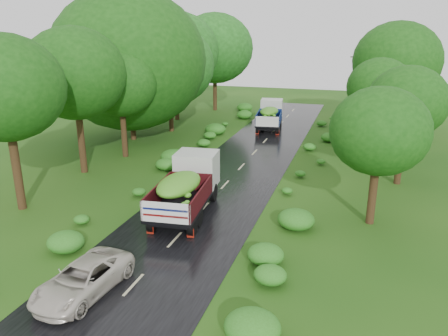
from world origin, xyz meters
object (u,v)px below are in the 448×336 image
at_px(truck_far, 270,114).
at_px(utility_pole, 355,91).
at_px(truck_near, 187,184).
at_px(car, 83,279).

xyz_separation_m(truck_far, utility_pole, (7.83, 0.90, 2.44)).
relative_size(truck_far, utility_pole, 0.85).
bearing_deg(utility_pole, truck_far, 174.41).
height_order(truck_near, car, truck_near).
relative_size(truck_near, truck_far, 1.06).
height_order(car, utility_pole, utility_pole).
bearing_deg(utility_pole, car, -117.82).
height_order(truck_far, utility_pole, utility_pole).
height_order(truck_near, utility_pole, utility_pole).
distance_m(truck_far, utility_pole, 8.25).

